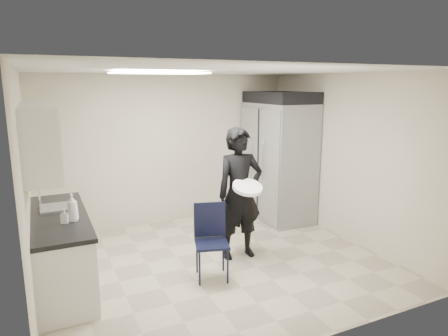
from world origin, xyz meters
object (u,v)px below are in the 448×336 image
lower_counter (61,253)px  folding_chair (212,244)px  commercial_fridge (279,162)px  man_tuxedo (240,194)px

lower_counter → folding_chair: folding_chair is taller
commercial_fridge → man_tuxedo: (-1.43, -1.22, -0.12)m
man_tuxedo → lower_counter: bearing=179.6°
lower_counter → commercial_fridge: 3.98m
commercial_fridge → lower_counter: bearing=-164.1°
folding_chair → man_tuxedo: 0.90m
lower_counter → man_tuxedo: size_ratio=1.03×
commercial_fridge → folding_chair: size_ratio=2.28×
man_tuxedo → commercial_fridge: bearing=43.6°
folding_chair → commercial_fridge: bearing=55.1°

